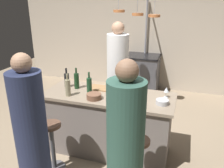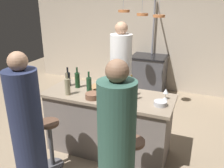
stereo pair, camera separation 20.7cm
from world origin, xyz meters
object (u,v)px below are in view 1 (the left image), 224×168
object	(u,v)px
bar_stool_left	(52,144)
wine_bottle_amber	(132,87)
wine_bottle_green	(89,85)
chef	(118,77)
guest_left	(31,134)
wine_bottle_dark	(67,80)
guest_right	(125,151)
bar_stool_right	(138,162)
wine_bottle_white	(68,87)
wine_bottle_red	(77,81)
stove_range	(142,74)
mixing_bowl_steel	(162,102)
cutting_board	(100,88)
wine_glass_by_chef	(166,90)
pepper_mill	(135,92)
mixing_bowl_wooden	(94,96)
wine_glass_near_left_guest	(125,86)

from	to	relation	value
bar_stool_left	wine_bottle_amber	bearing A→B (deg)	38.48
wine_bottle_green	wine_bottle_amber	xyz separation A→B (m)	(0.58, 0.10, -0.00)
chef	guest_left	size ratio (longest dim) A/B	1.07
chef	wine_bottle_dark	world-z (taller)	chef
guest_right	wine_bottle_amber	distance (m)	1.12
bar_stool_right	bar_stool_left	distance (m)	1.12
guest_left	wine_bottle_amber	size ratio (longest dim) A/B	5.55
wine_bottle_white	wine_bottle_amber	distance (m)	0.86
bar_stool_right	bar_stool_left	xyz separation A→B (m)	(-1.12, 0.00, 0.00)
wine_bottle_red	stove_range	bearing A→B (deg)	77.70
wine_bottle_green	mixing_bowl_steel	world-z (taller)	wine_bottle_green
guest_left	wine_bottle_red	xyz separation A→B (m)	(0.02, 1.09, 0.25)
bar_stool_right	cutting_board	size ratio (longest dim) A/B	2.12
stove_range	chef	world-z (taller)	chef
stove_range	bar_stool_left	world-z (taller)	stove_range
wine_bottle_green	bar_stool_right	bearing A→B (deg)	-35.26
wine_glass_by_chef	mixing_bowl_steel	bearing A→B (deg)	-95.82
guest_right	bar_stool_left	world-z (taller)	guest_right
wine_bottle_red	pepper_mill	bearing A→B (deg)	-7.71
stove_range	wine_glass_by_chef	distance (m)	2.50
pepper_mill	wine_bottle_red	size ratio (longest dim) A/B	0.68
guest_right	chef	bearing A→B (deg)	108.79
stove_range	mixing_bowl_wooden	xyz separation A→B (m)	(-0.13, -2.65, 0.49)
wine_glass_near_left_guest	guest_right	bearing A→B (deg)	-74.53
guest_left	wine_bottle_white	world-z (taller)	guest_left
wine_glass_by_chef	mixing_bowl_wooden	size ratio (longest dim) A/B	0.75
bar_stool_left	wine_bottle_dark	bearing A→B (deg)	99.95
bar_stool_left	wine_glass_by_chef	distance (m)	1.64
guest_right	bar_stool_right	bearing A→B (deg)	82.26
guest_left	bar_stool_right	bearing A→B (deg)	19.60
pepper_mill	cutting_board	bearing A→B (deg)	159.03
chef	wine_bottle_amber	world-z (taller)	chef
cutting_board	wine_bottle_dark	world-z (taller)	wine_bottle_dark
cutting_board	wine_bottle_white	bearing A→B (deg)	-128.91
bar_stool_right	mixing_bowl_steel	bearing A→B (deg)	71.60
stove_range	guest_left	bearing A→B (deg)	-98.85
chef	wine_bottle_dark	distance (m)	1.04
wine_bottle_white	wine_glass_near_left_guest	world-z (taller)	wine_bottle_white
cutting_board	wine_bottle_amber	world-z (taller)	wine_bottle_amber
chef	wine_bottle_green	world-z (taller)	chef
chef	wine_glass_near_left_guest	xyz separation A→B (m)	(0.37, -0.87, 0.18)
stove_range	wine_bottle_red	bearing A→B (deg)	-102.30
wine_bottle_white	wine_bottle_green	world-z (taller)	wine_bottle_white
wine_bottle_red	wine_bottle_white	distance (m)	0.29
pepper_mill	wine_bottle_dark	world-z (taller)	wine_bottle_dark
guest_right	cutting_board	distance (m)	1.38
bar_stool_left	wine_bottle_green	bearing A→B (deg)	64.12
pepper_mill	wine_glass_by_chef	bearing A→B (deg)	25.43
cutting_board	wine_glass_near_left_guest	size ratio (longest dim) A/B	2.19
bar_stool_left	mixing_bowl_wooden	xyz separation A→B (m)	(0.42, 0.42, 0.56)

